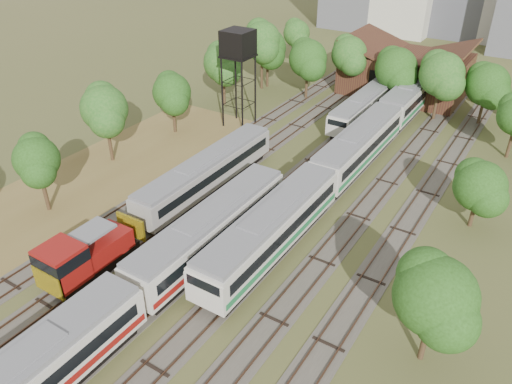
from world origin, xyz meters
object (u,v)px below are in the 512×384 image
Objects in this scene: railcar_red_set at (130,297)px; water_tower at (238,46)px; railcar_green_set at (358,147)px; shunter_locomotive at (83,258)px.

water_tower reaches higher than railcar_red_set.
railcar_green_set is 6.43× the size of shunter_locomotive.
railcar_green_set is at bearing 69.95° from shunter_locomotive.
shunter_locomotive is at bearing -78.08° from water_tower.
water_tower is at bearing 111.69° from railcar_red_set.
water_tower is (-12.23, 30.75, 7.60)m from railcar_red_set.
shunter_locomotive is at bearing 168.28° from railcar_red_set.
shunter_locomotive is 31.14m from water_tower.
railcar_green_set is at bearing 82.05° from railcar_red_set.
shunter_locomotive is 0.71× the size of water_tower.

